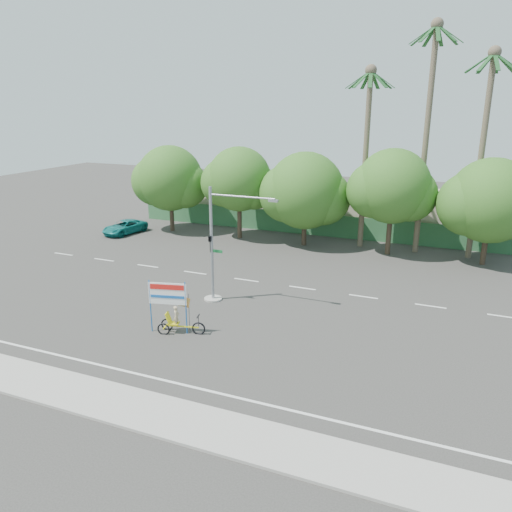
% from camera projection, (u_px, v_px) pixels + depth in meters
% --- Properties ---
extents(ground, '(120.00, 120.00, 0.00)m').
position_uv_depth(ground, '(221.00, 333.00, 26.33)').
color(ground, '#33302D').
rests_on(ground, ground).
extents(sidewalk_near, '(50.00, 2.40, 0.12)m').
position_uv_depth(sidewalk_near, '(136.00, 409.00, 19.69)').
color(sidewalk_near, gray).
rests_on(sidewalk_near, ground).
extents(fence, '(38.00, 0.08, 2.00)m').
position_uv_depth(fence, '(326.00, 225.00, 45.02)').
color(fence, '#336B3D').
rests_on(fence, ground).
extents(building_left, '(12.00, 8.00, 4.00)m').
position_uv_depth(building_left, '(245.00, 198.00, 52.35)').
color(building_left, '#B5AA90').
rests_on(building_left, ground).
extents(building_right, '(14.00, 8.00, 3.60)m').
position_uv_depth(building_right, '(424.00, 214.00, 45.84)').
color(building_right, '#B5AA90').
rests_on(building_right, ground).
extents(tree_far_left, '(7.14, 6.00, 7.96)m').
position_uv_depth(tree_far_left, '(170.00, 180.00, 45.95)').
color(tree_far_left, '#473828').
rests_on(tree_far_left, ground).
extents(tree_left, '(6.66, 5.60, 8.07)m').
position_uv_depth(tree_left, '(239.00, 182.00, 43.31)').
color(tree_left, '#473828').
rests_on(tree_left, ground).
extents(tree_center, '(7.62, 6.40, 7.85)m').
position_uv_depth(tree_center, '(305.00, 193.00, 41.30)').
color(tree_center, '#473828').
rests_on(tree_center, ground).
extents(tree_right, '(6.90, 5.80, 8.36)m').
position_uv_depth(tree_right, '(392.00, 189.00, 38.51)').
color(tree_right, '#473828').
rests_on(tree_right, ground).
extents(tree_far_right, '(7.38, 6.20, 7.94)m').
position_uv_depth(tree_far_right, '(490.00, 203.00, 36.14)').
color(tree_far_right, '#473828').
rests_on(tree_far_right, ground).
extents(palm_tall, '(3.73, 3.79, 17.45)m').
position_uv_depth(palm_tall, '(428.00, 119.00, 37.55)').
color(palm_tall, '#70604C').
rests_on(palm_tall, ground).
extents(palm_mid, '(3.73, 3.79, 15.45)m').
position_uv_depth(palm_mid, '(484.00, 134.00, 36.40)').
color(palm_mid, '#70604C').
rests_on(palm_mid, ground).
extents(palm_short, '(3.73, 3.79, 14.45)m').
position_uv_depth(palm_short, '(367.00, 139.00, 39.66)').
color(palm_short, '#70604C').
rests_on(palm_short, ground).
extents(traffic_signal, '(4.72, 1.10, 7.00)m').
position_uv_depth(traffic_signal, '(216.00, 255.00, 29.79)').
color(traffic_signal, gray).
rests_on(traffic_signal, ground).
extents(trike_billboard, '(2.90, 1.08, 2.92)m').
position_uv_depth(trike_billboard, '(174.00, 312.00, 25.99)').
color(trike_billboard, black).
rests_on(trike_billboard, ground).
extents(pickup_truck, '(2.84, 4.70, 1.22)m').
position_uv_depth(pickup_truck, '(125.00, 227.00, 46.09)').
color(pickup_truck, '#10726E').
rests_on(pickup_truck, ground).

